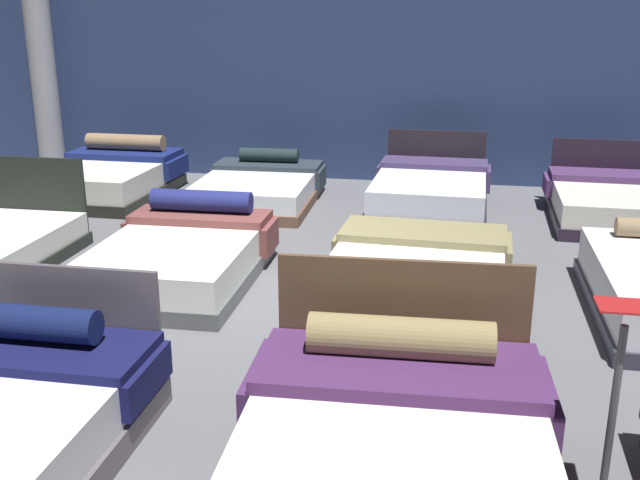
{
  "coord_description": "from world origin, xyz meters",
  "views": [
    {
      "loc": [
        1.38,
        -6.03,
        2.48
      ],
      "look_at": [
        0.2,
        0.39,
        0.44
      ],
      "focal_mm": 40.93,
      "sensor_mm": 36.0,
      "label": 1
    }
  ],
  "objects_px": {
    "price_sign": "(610,436)",
    "support_pillar": "(42,62)",
    "bed_10": "(430,193)",
    "bed_6": "(416,276)",
    "bed_8": "(109,178)",
    "bed_5": "(180,257)",
    "bed_9": "(258,189)",
    "bed_11": "(612,203)",
    "bed_2": "(393,456)"
  },
  "relations": [
    {
      "from": "bed_6",
      "to": "bed_11",
      "type": "bearing_deg",
      "value": 56.37
    },
    {
      "from": "bed_6",
      "to": "bed_11",
      "type": "xyz_separation_m",
      "value": [
        2.24,
        3.02,
        0.02
      ]
    },
    {
      "from": "bed_8",
      "to": "support_pillar",
      "type": "bearing_deg",
      "value": 142.62
    },
    {
      "from": "bed_5",
      "to": "bed_8",
      "type": "height_order",
      "value": "bed_8"
    },
    {
      "from": "bed_5",
      "to": "bed_9",
      "type": "relative_size",
      "value": 0.98
    },
    {
      "from": "bed_11",
      "to": "price_sign",
      "type": "distance_m",
      "value": 5.94
    },
    {
      "from": "bed_5",
      "to": "bed_10",
      "type": "relative_size",
      "value": 0.97
    },
    {
      "from": "bed_2",
      "to": "bed_5",
      "type": "xyz_separation_m",
      "value": [
        -2.3,
        2.97,
        -0.04
      ]
    },
    {
      "from": "bed_6",
      "to": "support_pillar",
      "type": "xyz_separation_m",
      "value": [
        -6.04,
        4.36,
        1.54
      ]
    },
    {
      "from": "bed_2",
      "to": "price_sign",
      "type": "bearing_deg",
      "value": 3.13
    },
    {
      "from": "bed_9",
      "to": "support_pillar",
      "type": "distance_m",
      "value": 4.26
    },
    {
      "from": "bed_2",
      "to": "bed_5",
      "type": "height_order",
      "value": "bed_2"
    },
    {
      "from": "bed_5",
      "to": "price_sign",
      "type": "distance_m",
      "value": 4.44
    },
    {
      "from": "bed_2",
      "to": "bed_10",
      "type": "relative_size",
      "value": 1.01
    },
    {
      "from": "bed_10",
      "to": "support_pillar",
      "type": "bearing_deg",
      "value": 169.83
    },
    {
      "from": "support_pillar",
      "to": "bed_10",
      "type": "bearing_deg",
      "value": -12.12
    },
    {
      "from": "bed_6",
      "to": "bed_11",
      "type": "distance_m",
      "value": 3.75
    },
    {
      "from": "bed_6",
      "to": "bed_8",
      "type": "relative_size",
      "value": 1.04
    },
    {
      "from": "price_sign",
      "to": "bed_9",
      "type": "bearing_deg",
      "value": 120.05
    },
    {
      "from": "price_sign",
      "to": "support_pillar",
      "type": "distance_m",
      "value": 10.22
    },
    {
      "from": "bed_10",
      "to": "bed_9",
      "type": "bearing_deg",
      "value": -178.31
    },
    {
      "from": "bed_6",
      "to": "bed_2",
      "type": "bearing_deg",
      "value": -86.2
    },
    {
      "from": "bed_5",
      "to": "bed_6",
      "type": "distance_m",
      "value": 2.26
    },
    {
      "from": "bed_6",
      "to": "price_sign",
      "type": "height_order",
      "value": "price_sign"
    },
    {
      "from": "support_pillar",
      "to": "bed_9",
      "type": "bearing_deg",
      "value": -18.95
    },
    {
      "from": "bed_6",
      "to": "bed_9",
      "type": "xyz_separation_m",
      "value": [
        -2.29,
        3.07,
        -0.01
      ]
    },
    {
      "from": "bed_10",
      "to": "support_pillar",
      "type": "xyz_separation_m",
      "value": [
        -6.05,
        1.3,
        1.5
      ]
    },
    {
      "from": "price_sign",
      "to": "support_pillar",
      "type": "xyz_separation_m",
      "value": [
        -7.16,
        7.18,
        1.29
      ]
    },
    {
      "from": "bed_8",
      "to": "bed_10",
      "type": "relative_size",
      "value": 0.99
    },
    {
      "from": "bed_5",
      "to": "bed_9",
      "type": "height_order",
      "value": "bed_5"
    },
    {
      "from": "bed_8",
      "to": "bed_11",
      "type": "bearing_deg",
      "value": 0.32
    },
    {
      "from": "support_pillar",
      "to": "bed_2",
      "type": "bearing_deg",
      "value": -50.07
    },
    {
      "from": "bed_8",
      "to": "support_pillar",
      "type": "relative_size",
      "value": 0.6
    },
    {
      "from": "bed_5",
      "to": "support_pillar",
      "type": "height_order",
      "value": "support_pillar"
    },
    {
      "from": "bed_11",
      "to": "bed_10",
      "type": "bearing_deg",
      "value": -179.38
    },
    {
      "from": "bed_9",
      "to": "bed_10",
      "type": "xyz_separation_m",
      "value": [
        2.3,
        -0.01,
        0.05
      ]
    },
    {
      "from": "support_pillar",
      "to": "bed_5",
      "type": "bearing_deg",
      "value": -48.64
    },
    {
      "from": "bed_8",
      "to": "support_pillar",
      "type": "height_order",
      "value": "support_pillar"
    },
    {
      "from": "bed_8",
      "to": "support_pillar",
      "type": "xyz_separation_m",
      "value": [
        -1.57,
        1.25,
        1.49
      ]
    },
    {
      "from": "bed_5",
      "to": "bed_11",
      "type": "distance_m",
      "value": 5.38
    },
    {
      "from": "bed_8",
      "to": "bed_11",
      "type": "xyz_separation_m",
      "value": [
        6.71,
        -0.09,
        -0.03
      ]
    },
    {
      "from": "bed_11",
      "to": "price_sign",
      "type": "height_order",
      "value": "price_sign"
    },
    {
      "from": "bed_5",
      "to": "bed_8",
      "type": "xyz_separation_m",
      "value": [
        -2.21,
        3.05,
        0.03
      ]
    },
    {
      "from": "bed_6",
      "to": "bed_10",
      "type": "relative_size",
      "value": 1.03
    },
    {
      "from": "bed_2",
      "to": "bed_5",
      "type": "distance_m",
      "value": 3.76
    },
    {
      "from": "bed_10",
      "to": "bed_6",
      "type": "bearing_deg",
      "value": -88.22
    },
    {
      "from": "bed_2",
      "to": "bed_11",
      "type": "height_order",
      "value": "bed_2"
    },
    {
      "from": "bed_8",
      "to": "bed_9",
      "type": "distance_m",
      "value": 2.18
    },
    {
      "from": "price_sign",
      "to": "support_pillar",
      "type": "height_order",
      "value": "support_pillar"
    },
    {
      "from": "bed_2",
      "to": "support_pillar",
      "type": "xyz_separation_m",
      "value": [
        -6.09,
        7.27,
        1.48
      ]
    }
  ]
}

